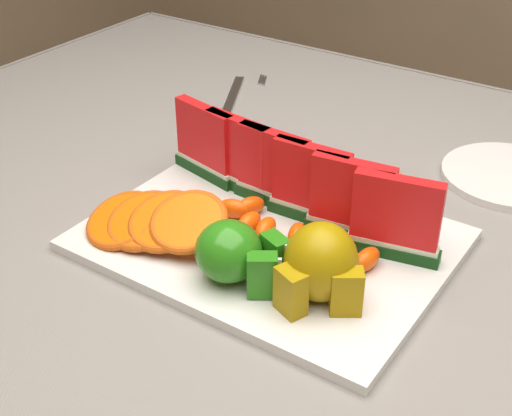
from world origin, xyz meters
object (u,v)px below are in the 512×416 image
at_px(pear_cluster, 321,265).
at_px(fork, 236,95).
at_px(apple_cluster, 235,253).
at_px(side_plate, 510,176).
at_px(platter, 269,240).

bearing_deg(pear_cluster, fork, 134.31).
relative_size(apple_cluster, side_plate, 0.53).
relative_size(side_plate, fork, 1.05).
height_order(platter, fork, platter).
xyz_separation_m(platter, side_plate, (0.18, 0.31, -0.00)).
bearing_deg(fork, platter, -49.52).
relative_size(platter, side_plate, 2.03).
xyz_separation_m(platter, fork, (-0.28, 0.33, -0.00)).
height_order(pear_cluster, fork, pear_cluster).
xyz_separation_m(side_plate, fork, (-0.47, 0.02, -0.00)).
height_order(pear_cluster, side_plate, pear_cluster).
bearing_deg(apple_cluster, pear_cluster, 15.86).
distance_m(apple_cluster, fork, 0.52).
relative_size(platter, fork, 2.13).
distance_m(pear_cluster, fork, 0.55).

